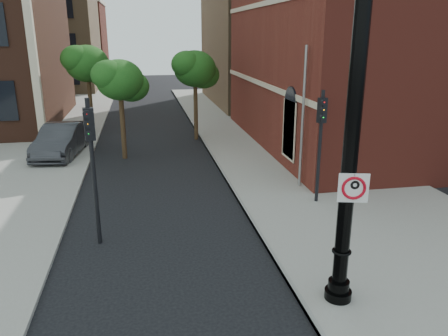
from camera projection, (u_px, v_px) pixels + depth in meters
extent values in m
plane|color=black|center=(210.00, 299.00, 10.39)|extent=(120.00, 120.00, 0.00)
cube|color=gray|center=(302.00, 165.00, 20.83)|extent=(8.00, 60.00, 0.12)
cube|color=gray|center=(12.00, 140.00, 25.67)|extent=(10.00, 50.00, 0.12)
cube|color=gray|center=(220.00, 169.00, 20.12)|extent=(0.10, 60.00, 0.14)
cube|color=black|center=(289.00, 130.00, 19.13)|extent=(0.08, 1.40, 2.40)
cube|color=beige|center=(260.00, 83.00, 23.39)|extent=(0.06, 16.00, 0.25)
cube|color=beige|center=(262.00, 4.00, 22.21)|extent=(0.06, 16.00, 0.25)
cube|color=beige|center=(28.00, 15.00, 23.05)|extent=(0.40, 0.40, 14.00)
cube|color=olive|center=(39.00, 34.00, 47.81)|extent=(12.00, 12.00, 12.00)
cube|color=#5E2316|center=(61.00, 42.00, 61.25)|extent=(12.00, 12.00, 10.00)
cube|color=olive|center=(333.00, 23.00, 39.35)|extent=(22.00, 14.00, 14.00)
cylinder|color=black|center=(338.00, 296.00, 10.19)|extent=(0.62, 0.62, 0.33)
cylinder|color=black|center=(339.00, 286.00, 10.11)|extent=(0.49, 0.49, 0.28)
cylinder|color=black|center=(350.00, 156.00, 9.20)|extent=(0.33, 0.33, 6.45)
torus|color=black|center=(342.00, 251.00, 9.85)|extent=(0.45, 0.45, 0.07)
cube|color=white|center=(353.00, 188.00, 9.22)|extent=(0.63, 0.18, 0.65)
cube|color=black|center=(355.00, 175.00, 9.14)|extent=(0.63, 0.17, 0.05)
cube|color=black|center=(352.00, 201.00, 9.31)|extent=(0.63, 0.17, 0.05)
cube|color=black|center=(339.00, 188.00, 9.24)|extent=(0.05, 0.02, 0.65)
cube|color=black|center=(368.00, 188.00, 9.21)|extent=(0.05, 0.02, 0.65)
torus|color=#B90718|center=(353.00, 188.00, 9.22)|extent=(0.52, 0.19, 0.52)
cube|color=#B90718|center=(353.00, 188.00, 9.22)|extent=(0.36, 0.10, 0.37)
cube|color=black|center=(350.00, 188.00, 9.23)|extent=(0.06, 0.02, 0.30)
torus|color=black|center=(355.00, 185.00, 9.20)|extent=(0.21, 0.11, 0.20)
cylinder|color=black|center=(355.00, 175.00, 9.14)|extent=(0.04, 0.03, 0.03)
imported|color=#2C2C30|center=(62.00, 140.00, 22.30)|extent=(2.41, 5.23, 1.66)
cylinder|color=black|center=(94.00, 174.00, 12.52)|extent=(0.13, 0.13, 4.37)
cube|color=black|center=(89.00, 124.00, 12.09)|extent=(0.32, 0.31, 0.91)
sphere|color=#E50505|center=(86.00, 114.00, 11.85)|extent=(0.16, 0.16, 0.16)
sphere|color=#FF8C00|center=(87.00, 124.00, 11.93)|extent=(0.16, 0.16, 0.16)
sphere|color=#00E519|center=(88.00, 133.00, 12.02)|extent=(0.16, 0.16, 0.16)
cylinder|color=black|center=(319.00, 149.00, 15.56)|extent=(0.12, 0.12, 4.20)
cube|color=black|center=(322.00, 110.00, 15.15)|extent=(0.33, 0.31, 0.87)
sphere|color=#E50505|center=(323.00, 102.00, 14.93)|extent=(0.16, 0.16, 0.16)
sphere|color=#FF8C00|center=(322.00, 110.00, 15.00)|extent=(0.16, 0.16, 0.16)
sphere|color=#00E519|center=(322.00, 117.00, 15.08)|extent=(0.16, 0.16, 0.16)
cylinder|color=#999999|center=(303.00, 120.00, 17.03)|extent=(0.11, 0.11, 5.65)
cylinder|color=#372516|center=(123.00, 123.00, 21.61)|extent=(0.24, 0.24, 3.66)
ellipsoid|color=#134714|center=(120.00, 80.00, 20.99)|extent=(2.30, 2.30, 1.95)
ellipsoid|color=#134714|center=(131.00, 86.00, 21.59)|extent=(1.78, 1.78, 1.51)
ellipsoid|color=#134714|center=(109.00, 75.00, 20.54)|extent=(1.67, 1.67, 1.42)
cylinder|color=#372516|center=(91.00, 103.00, 26.58)|extent=(0.24, 0.24, 4.06)
ellipsoid|color=#134714|center=(87.00, 64.00, 25.90)|extent=(2.55, 2.55, 2.17)
ellipsoid|color=#134714|center=(98.00, 70.00, 26.56)|extent=(1.97, 1.97, 1.68)
ellipsoid|color=#134714|center=(77.00, 59.00, 25.39)|extent=(1.86, 1.86, 1.58)
cylinder|color=#372516|center=(196.00, 107.00, 25.57)|extent=(0.24, 0.24, 3.86)
ellipsoid|color=#134714|center=(195.00, 69.00, 24.92)|extent=(2.43, 2.43, 2.06)
ellipsoid|color=#134714|center=(203.00, 75.00, 25.55)|extent=(1.87, 1.87, 1.59)
ellipsoid|color=#134714|center=(187.00, 64.00, 24.44)|extent=(1.76, 1.76, 1.50)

